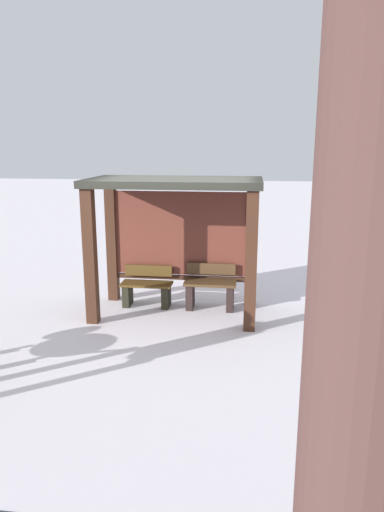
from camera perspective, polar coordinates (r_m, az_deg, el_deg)
The scene contains 5 objects.
ground_plane at distance 8.09m, azimuth -2.01°, elevation -6.96°, with size 60.00×60.00×0.00m, color white.
bus_shelter at distance 7.83m, azimuth -1.92°, elevation 4.89°, with size 2.81×1.46×2.29m.
bench_left_inside at distance 8.38m, azimuth -5.53°, elevation -4.05°, with size 0.90×0.40×0.71m.
bench_center_inside at distance 8.20m, azimuth 2.25°, elevation -4.12°, with size 0.90×0.42×0.78m.
bare_tree at distance 0.98m, azimuth 20.67°, elevation -12.25°, with size 1.09×1.31×4.92m.
Camera 1 is at (1.24, -7.47, 2.83)m, focal length 32.75 mm.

